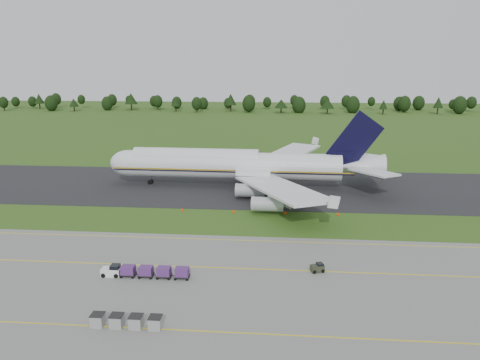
# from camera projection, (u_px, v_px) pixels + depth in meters

# --- Properties ---
(ground) EXTENTS (600.00, 600.00, 0.00)m
(ground) POSITION_uv_depth(u_px,v_px,m) (227.00, 222.00, 95.03)
(ground) COLOR #2F5118
(ground) RESTS_ON ground
(apron) EXTENTS (300.00, 52.00, 0.06)m
(apron) POSITION_uv_depth(u_px,v_px,m) (199.00, 306.00, 62.16)
(apron) COLOR slate
(apron) RESTS_ON ground
(taxiway) EXTENTS (300.00, 40.00, 0.08)m
(taxiway) POSITION_uv_depth(u_px,v_px,m) (239.00, 187.00, 122.08)
(taxiway) COLOR black
(taxiway) RESTS_ON ground
(apron_markings) EXTENTS (300.00, 30.20, 0.01)m
(apron_markings) POSITION_uv_depth(u_px,v_px,m) (207.00, 282.00, 68.94)
(apron_markings) COLOR yellow
(apron_markings) RESTS_ON apron
(tree_line) EXTENTS (523.45, 23.41, 11.88)m
(tree_line) POSITION_uv_depth(u_px,v_px,m) (268.00, 103.00, 305.69)
(tree_line) COLOR black
(tree_line) RESTS_ON ground
(aircraft) EXTENTS (71.68, 70.24, 20.23)m
(aircraft) POSITION_uv_depth(u_px,v_px,m) (237.00, 165.00, 121.08)
(aircraft) COLOR silver
(aircraft) RESTS_ON ground
(baggage_train) EXTENTS (13.43, 1.72, 1.65)m
(baggage_train) POSITION_uv_depth(u_px,v_px,m) (144.00, 271.00, 70.32)
(baggage_train) COLOR white
(baggage_train) RESTS_ON apron
(utility_cart) EXTENTS (2.26, 1.76, 1.09)m
(utility_cart) POSITION_uv_depth(u_px,v_px,m) (317.00, 268.00, 72.14)
(utility_cart) COLOR #2D3223
(utility_cart) RESTS_ON apron
(uld_row) EXTENTS (8.80, 1.60, 1.58)m
(uld_row) POSITION_uv_depth(u_px,v_px,m) (126.00, 321.00, 56.93)
(uld_row) COLOR gray
(uld_row) RESTS_ON apron
(edge_markers) EXTENTS (33.95, 0.30, 0.60)m
(edge_markers) POSITION_uv_depth(u_px,v_px,m) (259.00, 212.00, 100.26)
(edge_markers) COLOR #FF4008
(edge_markers) RESTS_ON ground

